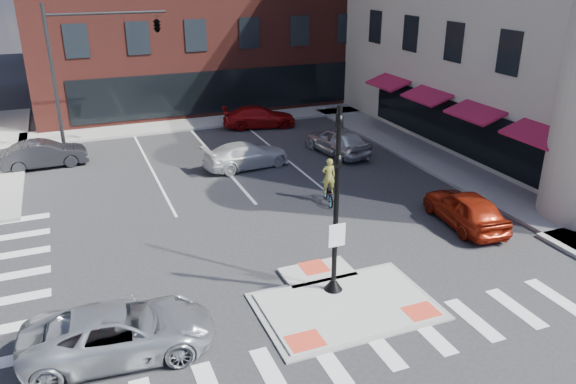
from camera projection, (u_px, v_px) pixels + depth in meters
name	position (u px, v px, depth m)	size (l,w,h in m)	color
ground	(339.00, 299.00, 17.66)	(120.00, 120.00, 0.00)	#28282B
refuge_island	(343.00, 302.00, 17.42)	(5.40, 4.65, 0.13)	gray
sidewalk_e	(435.00, 159.00, 29.95)	(3.00, 24.00, 0.15)	gray
sidewalk_n	(231.00, 119.00, 37.55)	(26.00, 3.00, 0.15)	gray
building_far_left	(83.00, 12.00, 58.99)	(10.00, 12.00, 10.00)	slate
signal_pole	(336.00, 226.00, 17.10)	(0.60, 0.60, 5.98)	black
mast_arm_signal	(130.00, 36.00, 29.54)	(6.10, 2.24, 8.00)	black
silver_suv	(120.00, 332.00, 14.94)	(2.33, 5.05, 1.40)	#B8BBC0
red_sedan	(465.00, 208.00, 22.35)	(1.72, 4.27, 1.46)	#9A220E
white_pickup	(246.00, 155.00, 28.77)	(1.84, 4.51, 1.31)	silver
bg_car_dark	(44.00, 154.00, 28.81)	(1.46, 4.19, 1.38)	#242328
bg_car_silver	(338.00, 141.00, 30.76)	(1.79, 4.44, 1.51)	silver
bg_car_red	(259.00, 117.00, 35.82)	(1.87, 4.61, 1.34)	#9C0E0F
cyclist	(328.00, 188.00, 24.44)	(0.91, 1.69, 2.06)	#3F3F44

